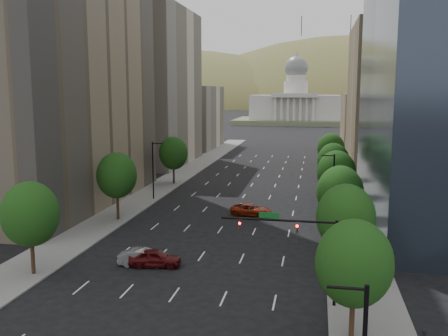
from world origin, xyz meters
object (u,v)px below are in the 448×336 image
Objects in this scene: traffic_signal at (304,242)px; car_maroon at (155,258)px; car_red_far at (251,210)px; capitol at (295,107)px; car_silver at (144,257)px.

traffic_signal is 16.11m from car_maroon.
car_maroon is 0.90× the size of car_red_far.
capitol is 11.94× the size of car_maroon.
car_red_far is at bearing -89.17° from capitol.
capitol is 213.58m from car_silver.
car_maroon is 1.02× the size of car_silver.
capitol is at bearing -7.73° from car_silver.
capitol reaches higher than car_maroon.
car_red_far is (2.78, -191.94, -7.80)m from capitol.
capitol is 192.12m from car_red_far.
car_maroon is at bearing 168.91° from car_red_far.
car_silver is at bearing 166.04° from car_red_far.
traffic_signal reaches higher than car_silver.
traffic_signal is at bearing -118.80° from car_silver.
traffic_signal is 1.63× the size of car_red_far.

